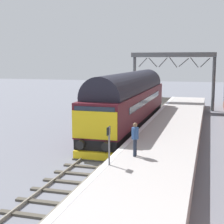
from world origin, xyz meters
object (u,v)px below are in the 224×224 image
Objects in this scene: signal_post_near at (105,97)px; platform_number_sign at (109,140)px; diesel_locomotive at (130,100)px; waiting_passenger at (135,136)px.

platform_number_sign is (4.04, -12.61, -0.45)m from signal_post_near.
waiting_passenger is (2.73, -10.83, -0.49)m from diesel_locomotive.
platform_number_sign is at bearing -72.21° from signal_post_near.
diesel_locomotive is 11.18m from waiting_passenger.
diesel_locomotive is at bearing -1.24° from signal_post_near.
signal_post_near is 2.35× the size of platform_number_sign.
platform_number_sign is at bearing -81.30° from diesel_locomotive.
platform_number_sign reaches higher than waiting_passenger.
signal_post_near reaches higher than platform_number_sign.
diesel_locomotive is at bearing 98.70° from platform_number_sign.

